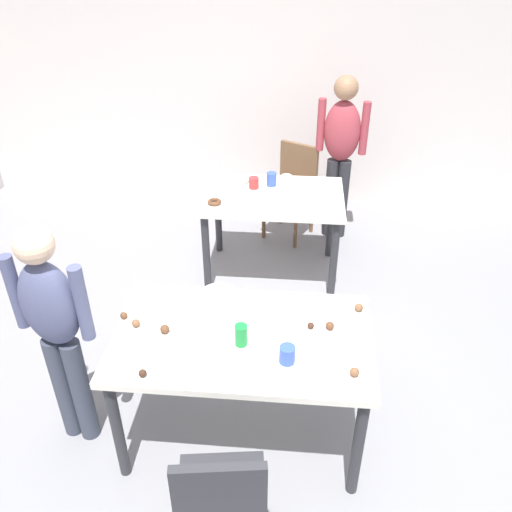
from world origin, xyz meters
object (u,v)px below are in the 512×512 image
chair_far_table (293,185)px  mixing_bowl (218,298)px  dining_table_near (242,348)px  pitcher_far (285,190)px  person_adult_far (341,145)px  person_girl_near (55,323)px  soda_can (241,335)px  dining_table_far (273,206)px  chair_near_table (221,500)px

chair_far_table → mixing_bowl: bearing=-99.9°
dining_table_near → pitcher_far: (0.16, 1.57, 0.19)m
chair_far_table → mixing_bowl: (-0.38, -2.16, 0.29)m
dining_table_near → person_adult_far: 2.50m
person_girl_near → mixing_bowl: 0.88m
chair_far_table → pitcher_far: pitcher_far is taller
dining_table_near → soda_can: 0.17m
dining_table_near → soda_can: bearing=-86.2°
dining_table_far → mixing_bowl: 1.46m
chair_near_table → person_girl_near: person_girl_near is taller
person_adult_far → pitcher_far: (-0.46, -0.83, -0.06)m
dining_table_near → pitcher_far: 1.59m
chair_near_table → mixing_bowl: bearing=98.6°
chair_near_table → mixing_bowl: size_ratio=4.22×
person_girl_near → mixing_bowl: (0.80, 0.37, -0.06)m
person_adult_far → pitcher_far: size_ratio=7.54×
dining_table_far → person_adult_far: (0.56, 0.71, 0.27)m
chair_far_table → pitcher_far: bearing=-93.6°
chair_far_table → person_girl_near: size_ratio=0.61×
pitcher_far → mixing_bowl: bearing=-104.0°
dining_table_near → person_girl_near: size_ratio=0.96×
chair_far_table → pitcher_far: size_ratio=4.31×
person_adult_far → chair_near_table: bearing=-101.1°
mixing_bowl → soda_can: soda_can is taller
dining_table_far → chair_near_table: bearing=-91.6°
dining_table_far → person_girl_near: 2.08m
person_girl_near → pitcher_far: person_girl_near is taller
chair_near_table → person_adult_far: bearing=78.9°
pitcher_far → chair_far_table: bearing=86.4°
dining_table_far → dining_table_near: bearing=-92.1°
dining_table_far → mixing_bowl: (-0.23, -1.43, 0.14)m
person_girl_near → person_adult_far: person_adult_far is taller
pitcher_far → soda_can: bearing=-95.4°
dining_table_near → person_girl_near: person_girl_near is taller
dining_table_far → pitcher_far: 0.26m
dining_table_near → mixing_bowl: bearing=121.6°
chair_near_table → soda_can: 0.78m
soda_can → chair_near_table: bearing=-90.9°
chair_far_table → person_adult_far: bearing=-2.9°
person_girl_near → person_adult_far: bearing=57.7°
chair_near_table → person_girl_near: (-0.96, 0.69, 0.35)m
person_girl_near → person_adult_far: size_ratio=0.93×
chair_near_table → soda_can: size_ratio=7.13×
mixing_bowl → pitcher_far: size_ratio=1.02×
chair_near_table → soda_can: soda_can is taller
person_adult_far → soda_can: bearing=-104.0°
person_girl_near → mixing_bowl: person_girl_near is taller
chair_near_table → chair_far_table: 3.22m
person_adult_far → dining_table_near: bearing=-104.5°
soda_can → pitcher_far: pitcher_far is taller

